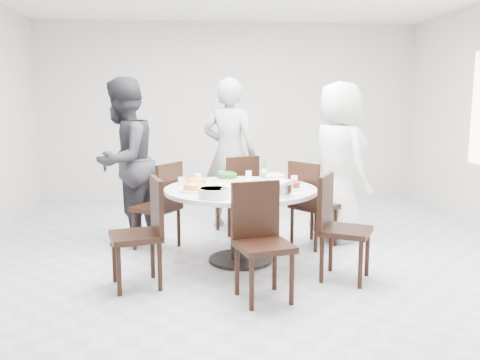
{
  "coord_description": "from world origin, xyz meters",
  "views": [
    {
      "loc": [
        -0.64,
        -5.18,
        1.63
      ],
      "look_at": [
        -0.16,
        -0.23,
        0.82
      ],
      "focal_mm": 38.0,
      "sensor_mm": 36.0,
      "label": 1
    }
  ],
  "objects": [
    {
      "name": "rice_bowl",
      "position": [
        0.14,
        -0.72,
        0.81
      ],
      "size": [
        0.27,
        0.27,
        0.11
      ],
      "primitive_type": "cylinder",
      "color": "silver",
      "rests_on": "dining_table"
    },
    {
      "name": "chair_nw",
      "position": [
        -1.02,
        0.24,
        0.47
      ],
      "size": [
        0.58,
        0.58,
        0.95
      ],
      "primitive_type": "cube",
      "rotation": [
        0.0,
        0.0,
        4.11
      ],
      "color": "black",
      "rests_on": "floor"
    },
    {
      "name": "wall_back",
      "position": [
        0.0,
        3.0,
        1.4
      ],
      "size": [
        6.0,
        0.01,
        2.8
      ],
      "primitive_type": "cube",
      "color": "beige",
      "rests_on": "ground"
    },
    {
      "name": "beverage_bottle",
      "position": [
        0.16,
        0.24,
        0.86
      ],
      "size": [
        0.06,
        0.06,
        0.21
      ],
      "primitive_type": "cylinder",
      "color": "#3C7E32",
      "rests_on": "dining_table"
    },
    {
      "name": "dish_redbrown",
      "position": [
        0.31,
        -0.42,
        0.78
      ],
      "size": [
        0.26,
        0.26,
        0.07
      ],
      "primitive_type": "cylinder",
      "color": "white",
      "rests_on": "dining_table"
    },
    {
      "name": "chair_ne",
      "position": [
        0.7,
        0.18,
        0.47
      ],
      "size": [
        0.59,
        0.59,
        0.95
      ],
      "primitive_type": "cube",
      "rotation": [
        0.0,
        0.0,
        2.21
      ],
      "color": "black",
      "rests_on": "floor"
    },
    {
      "name": "dish_tofu",
      "position": [
        -0.61,
        -0.45,
        0.79
      ],
      "size": [
        0.28,
        0.28,
        0.07
      ],
      "primitive_type": "cylinder",
      "color": "white",
      "rests_on": "dining_table"
    },
    {
      "name": "tea_cups",
      "position": [
        -0.14,
        0.34,
        0.79
      ],
      "size": [
        0.07,
        0.07,
        0.08
      ],
      "primitive_type": "cylinder",
      "color": "white",
      "rests_on": "dining_table"
    },
    {
      "name": "dish_orange",
      "position": [
        -0.59,
        -0.16,
        0.78
      ],
      "size": [
        0.25,
        0.25,
        0.07
      ],
      "primitive_type": "cylinder",
      "color": "white",
      "rests_on": "dining_table"
    },
    {
      "name": "chair_se",
      "position": [
        0.73,
        -0.89,
        0.47
      ],
      "size": [
        0.57,
        0.57,
        0.95
      ],
      "primitive_type": "cube",
      "rotation": [
        0.0,
        0.0,
        7.35
      ],
      "color": "black",
      "rests_on": "floor"
    },
    {
      "name": "dining_table",
      "position": [
        -0.16,
        -0.28,
        0.38
      ],
      "size": [
        1.5,
        1.5,
        0.75
      ],
      "primitive_type": "cylinder",
      "color": "white",
      "rests_on": "floor"
    },
    {
      "name": "soup_bowl",
      "position": [
        -0.44,
        -0.76,
        0.79
      ],
      "size": [
        0.28,
        0.28,
        0.09
      ],
      "primitive_type": "cylinder",
      "color": "white",
      "rests_on": "dining_table"
    },
    {
      "name": "diner_right",
      "position": [
        1.04,
        0.42,
        0.91
      ],
      "size": [
        0.85,
        1.03,
        1.81
      ],
      "primitive_type": "imported",
      "rotation": [
        0.0,
        0.0,
        1.93
      ],
      "color": "silver",
      "rests_on": "floor"
    },
    {
      "name": "chopsticks",
      "position": [
        -0.17,
        0.38,
        0.76
      ],
      "size": [
        0.24,
        0.04,
        0.01
      ],
      "primitive_type": null,
      "color": "tan",
      "rests_on": "dining_table"
    },
    {
      "name": "diner_left",
      "position": [
        -1.39,
        0.52,
        0.93
      ],
      "size": [
        1.0,
        1.1,
        1.85
      ],
      "primitive_type": "imported",
      "rotation": [
        0.0,
        0.0,
        4.31
      ],
      "color": "black",
      "rests_on": "floor"
    },
    {
      "name": "chair_sw",
      "position": [
        -1.12,
        -0.89,
        0.47
      ],
      "size": [
        0.51,
        0.51,
        0.95
      ],
      "primitive_type": "cube",
      "rotation": [
        0.0,
        0.0,
        4.96
      ],
      "color": "black",
      "rests_on": "floor"
    },
    {
      "name": "dish_greens",
      "position": [
        -0.26,
        0.19,
        0.79
      ],
      "size": [
        0.28,
        0.28,
        0.07
      ],
      "primitive_type": "cylinder",
      "color": "white",
      "rests_on": "dining_table"
    },
    {
      "name": "dish_pale",
      "position": [
        0.25,
        0.05,
        0.79
      ],
      "size": [
        0.27,
        0.27,
        0.07
      ],
      "primitive_type": "cylinder",
      "color": "white",
      "rests_on": "dining_table"
    },
    {
      "name": "wall_front",
      "position": [
        0.0,
        -3.0,
        1.4
      ],
      "size": [
        6.0,
        0.01,
        2.8
      ],
      "primitive_type": "cube",
      "color": "beige",
      "rests_on": "ground"
    },
    {
      "name": "diner_middle",
      "position": [
        -0.16,
        1.11,
        0.94
      ],
      "size": [
        0.8,
        0.68,
        1.87
      ],
      "primitive_type": "imported",
      "rotation": [
        0.0,
        0.0,
        2.74
      ],
      "color": "black",
      "rests_on": "floor"
    },
    {
      "name": "chair_n",
      "position": [
        -0.1,
        0.84,
        0.47
      ],
      "size": [
        0.54,
        0.54,
        0.95
      ],
      "primitive_type": "cube",
      "rotation": [
        0.0,
        0.0,
        3.5
      ],
      "color": "black",
      "rests_on": "floor"
    },
    {
      "name": "chair_s",
      "position": [
        -0.07,
        -1.29,
        0.47
      ],
      "size": [
        0.51,
        0.51,
        0.95
      ],
      "primitive_type": "cube",
      "rotation": [
        0.0,
        0.0,
        6.53
      ],
      "color": "black",
      "rests_on": "floor"
    },
    {
      "name": "floor",
      "position": [
        0.0,
        0.0,
        0.0
      ],
      "size": [
        6.0,
        6.0,
        0.01
      ],
      "primitive_type": "cube",
      "color": "#B6B5BA",
      "rests_on": "ground"
    }
  ]
}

